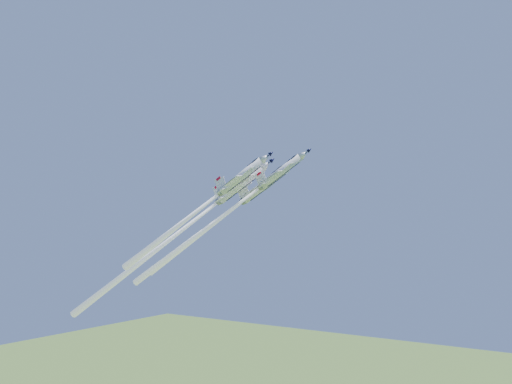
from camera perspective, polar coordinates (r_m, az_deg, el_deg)
The scene contains 4 objects.
jet_lead at distance 125.85m, azimuth -3.41°, elevation -2.46°, with size 38.50×12.87×35.45m.
jet_left at distance 132.95m, azimuth -3.22°, elevation -2.38°, with size 35.33×12.51×31.41m.
jet_right at distance 125.13m, azimuth -5.74°, elevation -1.76°, with size 33.45×11.73×29.94m.
jet_slot at distance 135.47m, azimuth -8.47°, elevation -4.61°, with size 48.38×16.01×44.82m.
Camera 1 is at (68.81, -103.22, 82.88)m, focal length 40.00 mm.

